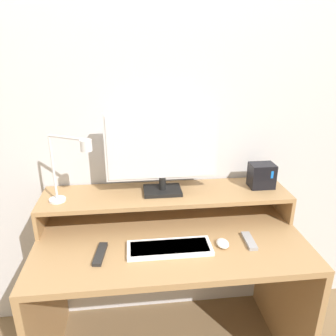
{
  "coord_description": "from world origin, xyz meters",
  "views": [
    {
      "loc": [
        -0.17,
        -1.01,
        1.61
      ],
      "look_at": [
        -0.01,
        0.37,
        1.08
      ],
      "focal_mm": 35.0,
      "sensor_mm": 36.0,
      "label": 1
    }
  ],
  "objects_px": {
    "router_dock": "(262,175)",
    "remote_control": "(100,254)",
    "keyboard": "(170,248)",
    "desk_lamp": "(70,164)",
    "monitor": "(162,151)",
    "remote_secondary": "(249,241)",
    "mouse": "(223,243)"
  },
  "relations": [
    {
      "from": "router_dock",
      "to": "remote_control",
      "type": "relative_size",
      "value": 0.81
    },
    {
      "from": "keyboard",
      "to": "remote_control",
      "type": "distance_m",
      "value": 0.31
    },
    {
      "from": "keyboard",
      "to": "desk_lamp",
      "type": "bearing_deg",
      "value": 154.2
    },
    {
      "from": "desk_lamp",
      "to": "remote_control",
      "type": "distance_m",
      "value": 0.43
    },
    {
      "from": "router_dock",
      "to": "remote_control",
      "type": "height_order",
      "value": "router_dock"
    },
    {
      "from": "monitor",
      "to": "desk_lamp",
      "type": "height_order",
      "value": "monitor"
    },
    {
      "from": "remote_secondary",
      "to": "desk_lamp",
      "type": "bearing_deg",
      "value": 166.62
    },
    {
      "from": "keyboard",
      "to": "remote_secondary",
      "type": "xyz_separation_m",
      "value": [
        0.38,
        0.02,
        -0.0
      ]
    },
    {
      "from": "mouse",
      "to": "router_dock",
      "type": "bearing_deg",
      "value": 46.99
    },
    {
      "from": "monitor",
      "to": "mouse",
      "type": "bearing_deg",
      "value": -50.21
    },
    {
      "from": "desk_lamp",
      "to": "mouse",
      "type": "distance_m",
      "value": 0.79
    },
    {
      "from": "desk_lamp",
      "to": "router_dock",
      "type": "height_order",
      "value": "desk_lamp"
    },
    {
      "from": "monitor",
      "to": "desk_lamp",
      "type": "bearing_deg",
      "value": -168.05
    },
    {
      "from": "remote_control",
      "to": "keyboard",
      "type": "bearing_deg",
      "value": 1.22
    },
    {
      "from": "desk_lamp",
      "to": "keyboard",
      "type": "relative_size",
      "value": 0.89
    },
    {
      "from": "mouse",
      "to": "remote_secondary",
      "type": "relative_size",
      "value": 0.57
    },
    {
      "from": "remote_secondary",
      "to": "monitor",
      "type": "bearing_deg",
      "value": 143.15
    },
    {
      "from": "mouse",
      "to": "remote_control",
      "type": "height_order",
      "value": "mouse"
    },
    {
      "from": "keyboard",
      "to": "monitor",
      "type": "bearing_deg",
      "value": 90.41
    },
    {
      "from": "desk_lamp",
      "to": "mouse",
      "type": "xyz_separation_m",
      "value": [
        0.68,
        -0.21,
        -0.34
      ]
    },
    {
      "from": "remote_control",
      "to": "mouse",
      "type": "bearing_deg",
      "value": 1.05
    },
    {
      "from": "monitor",
      "to": "remote_secondary",
      "type": "xyz_separation_m",
      "value": [
        0.38,
        -0.28,
        -0.36
      ]
    },
    {
      "from": "router_dock",
      "to": "mouse",
      "type": "relative_size",
      "value": 1.64
    },
    {
      "from": "desk_lamp",
      "to": "remote_secondary",
      "type": "relative_size",
      "value": 2.42
    },
    {
      "from": "monitor",
      "to": "keyboard",
      "type": "relative_size",
      "value": 1.48
    },
    {
      "from": "remote_secondary",
      "to": "router_dock",
      "type": "bearing_deg",
      "value": 62.3
    },
    {
      "from": "mouse",
      "to": "desk_lamp",
      "type": "bearing_deg",
      "value": 163.12
    },
    {
      "from": "monitor",
      "to": "remote_secondary",
      "type": "bearing_deg",
      "value": -36.85
    },
    {
      "from": "remote_control",
      "to": "remote_secondary",
      "type": "distance_m",
      "value": 0.68
    },
    {
      "from": "router_dock",
      "to": "remote_control",
      "type": "xyz_separation_m",
      "value": [
        -0.84,
        -0.31,
        -0.2
      ]
    },
    {
      "from": "monitor",
      "to": "remote_secondary",
      "type": "distance_m",
      "value": 0.6
    },
    {
      "from": "mouse",
      "to": "monitor",
      "type": "bearing_deg",
      "value": 129.79
    }
  ]
}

